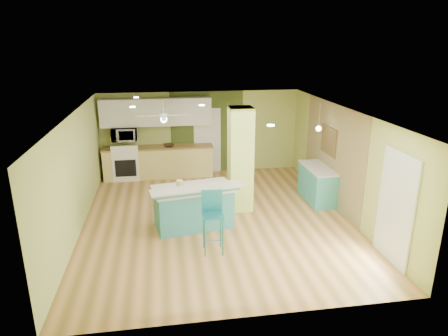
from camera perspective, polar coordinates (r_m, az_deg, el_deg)
The scene contains 23 objects.
floor at distance 9.36m, azimuth -1.09°, elevation -7.23°, with size 6.00×7.00×0.01m, color olive.
ceiling at distance 8.59m, azimuth -1.18°, elevation 8.09°, with size 6.00×7.00×0.01m, color white.
wall_back at distance 12.26m, azimuth -3.37°, elevation 5.07°, with size 6.00×0.01×2.50m, color #B7C267.
wall_front at distance 5.71m, azimuth 3.75°, elevation -10.61°, with size 6.00×0.01×2.50m, color #B7C267.
wall_left at distance 9.02m, azimuth -20.41°, elevation -0.81°, with size 0.01×7.00×2.50m, color #B7C267.
wall_right at distance 9.75m, azimuth 16.65°, elevation 0.94°, with size 0.01×7.00×2.50m, color #B7C267.
wood_panel at distance 10.26m, azimuth 15.17°, elevation 1.90°, with size 0.02×3.40×2.50m, color olive.
olive_accent at distance 12.26m, azimuth -2.43°, elevation 5.09°, with size 2.20×0.02×2.50m, color #425020.
interior_door at distance 12.29m, azimuth -2.40°, elevation 3.92°, with size 0.82×0.05×2.00m, color white.
french_door at distance 7.91m, azimuth 23.30°, elevation -5.32°, with size 0.04×1.08×2.10m, color white.
column at distance 9.47m, azimuth 2.35°, elevation 1.20°, with size 0.55×0.55×2.50m, color #C5DC66.
kitchen_run at distance 12.11m, azimuth -9.30°, elevation 0.88°, with size 3.25×0.63×0.94m.
stove at distance 12.15m, azimuth -13.77°, elevation 0.60°, with size 0.76×0.66×1.08m.
upper_cabinets at distance 11.89m, azimuth -9.65°, elevation 7.88°, with size 3.20×0.34×0.80m, color silver.
microwave at distance 11.94m, azimuth -14.08°, elevation 4.70°, with size 0.70×0.48×0.39m, color white.
ceiling_fan at distance 10.56m, azimuth -8.63°, elevation 7.40°, with size 1.41×1.41×0.61m.
pendant_lamp at distance 10.11m, azimuth 13.36°, elevation 5.53°, with size 0.14×0.14×0.69m.
wall_decor at distance 10.35m, azimuth 14.75°, elevation 3.80°, with size 0.03×0.90×0.70m, color brown.
peninsula at distance 8.81m, azimuth -4.36°, elevation -5.43°, with size 2.01×1.34×1.05m.
bar_stool at distance 7.71m, azimuth -1.66°, elevation -6.23°, with size 0.42×0.42×1.23m.
side_counter at distance 10.49m, azimuth 13.14°, elevation -2.20°, with size 0.59×1.39×0.89m.
fruit_bowl at distance 11.93m, azimuth -7.92°, elevation 3.23°, with size 0.32×0.32×0.08m, color #3A2517.
canister at distance 8.61m, azimuth -6.36°, elevation -2.35°, with size 0.14×0.14×0.19m, color gold.
Camera 1 is at (-1.14, -8.39, 3.97)m, focal length 32.00 mm.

